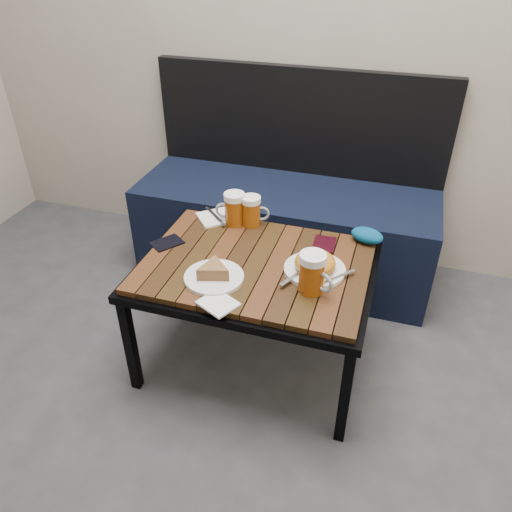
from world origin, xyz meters
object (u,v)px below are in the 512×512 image
(beer_mug_right, at_px, (313,273))
(plate_pie, at_px, (214,274))
(cafe_table, at_px, (256,272))
(passport_burgundy, at_px, (324,244))
(passport_navy, at_px, (167,243))
(bench, at_px, (286,221))
(knit_pouch, at_px, (367,235))
(beer_mug_centre, at_px, (252,211))
(plate_bagel, at_px, (315,266))
(beer_mug_left, at_px, (234,209))

(beer_mug_right, distance_m, plate_pie, 0.34)
(cafe_table, height_order, passport_burgundy, passport_burgundy)
(passport_navy, bearing_deg, passport_burgundy, 52.70)
(bench, relative_size, passport_burgundy, 12.37)
(bench, height_order, cafe_table, bench)
(cafe_table, relative_size, beer_mug_right, 5.91)
(beer_mug_right, xyz_separation_m, knit_pouch, (0.14, 0.36, -0.04))
(cafe_table, distance_m, passport_burgundy, 0.29)
(beer_mug_centre, relative_size, plate_bagel, 0.47)
(plate_bagel, bearing_deg, plate_pie, -155.44)
(plate_pie, bearing_deg, beer_mug_centre, 88.41)
(plate_bagel, relative_size, passport_navy, 2.32)
(beer_mug_right, bearing_deg, knit_pouch, 96.62)
(bench, distance_m, plate_bagel, 0.74)
(cafe_table, distance_m, plate_pie, 0.19)
(plate_bagel, distance_m, knit_pouch, 0.29)
(beer_mug_centre, distance_m, passport_burgundy, 0.32)
(cafe_table, xyz_separation_m, knit_pouch, (0.36, 0.26, 0.07))
(beer_mug_centre, bearing_deg, knit_pouch, -15.83)
(cafe_table, height_order, knit_pouch, knit_pouch)
(bench, bearing_deg, beer_mug_centre, -95.89)
(bench, xyz_separation_m, plate_bagel, (0.27, -0.65, 0.22))
(beer_mug_left, xyz_separation_m, knit_pouch, (0.53, 0.02, -0.04))
(beer_mug_centre, distance_m, passport_navy, 0.36)
(beer_mug_left, height_order, knit_pouch, beer_mug_left)
(beer_mug_left, distance_m, beer_mug_right, 0.52)
(plate_bagel, bearing_deg, beer_mug_right, -83.77)
(beer_mug_right, relative_size, passport_burgundy, 1.26)
(beer_mug_centre, height_order, passport_burgundy, beer_mug_centre)
(cafe_table, xyz_separation_m, beer_mug_right, (0.22, -0.10, 0.12))
(beer_mug_left, bearing_deg, plate_bagel, 141.92)
(bench, distance_m, cafe_table, 0.68)
(plate_pie, distance_m, passport_burgundy, 0.46)
(bench, xyz_separation_m, plate_pie, (-0.05, -0.80, 0.22))
(cafe_table, height_order, beer_mug_left, beer_mug_left)
(cafe_table, relative_size, passport_navy, 7.52)
(beer_mug_right, relative_size, passport_navy, 1.27)
(bench, height_order, beer_mug_centre, bench)
(beer_mug_centre, bearing_deg, cafe_table, -85.85)
(bench, relative_size, cafe_table, 1.67)
(beer_mug_right, bearing_deg, beer_mug_centre, 159.52)
(beer_mug_centre, xyz_separation_m, passport_navy, (-0.26, -0.23, -0.06))
(beer_mug_centre, height_order, passport_navy, beer_mug_centre)
(beer_mug_left, height_order, beer_mug_right, beer_mug_right)
(beer_mug_left, relative_size, passport_burgundy, 1.18)
(plate_pie, distance_m, knit_pouch, 0.61)
(beer_mug_right, height_order, passport_burgundy, beer_mug_right)
(knit_pouch, bearing_deg, plate_pie, -139.67)
(cafe_table, distance_m, knit_pouch, 0.45)
(beer_mug_centre, bearing_deg, plate_pie, -108.39)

